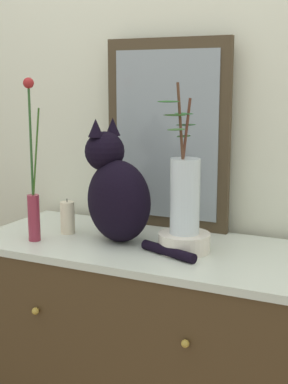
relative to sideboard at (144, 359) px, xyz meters
name	(u,v)px	position (x,y,z in m)	size (l,w,h in m)	color
wall_back	(183,108)	(0.00, 0.34, 0.87)	(4.40, 0.08, 2.60)	silver
sideboard	(144,359)	(0.00, 0.00, 0.00)	(1.18, 0.55, 0.86)	#46321C
mirror_leaning	(167,135)	(-0.02, 0.24, 0.78)	(0.48, 0.03, 0.70)	#433421
cat_sitting	(117,192)	(-0.10, 0.00, 0.60)	(0.48, 0.26, 0.42)	black
vase_slim_green	(33,194)	(-0.36, -0.13, 0.59)	(0.06, 0.04, 0.56)	maroon
bowl_porcelain	(184,242)	(0.15, -0.02, 0.46)	(0.17, 0.17, 0.06)	silver
vase_glass_clear	(185,192)	(0.15, -0.02, 0.62)	(0.13, 0.17, 0.48)	silver
candle_pillar	(68,217)	(-0.31, 0.00, 0.49)	(0.05, 0.05, 0.13)	beige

